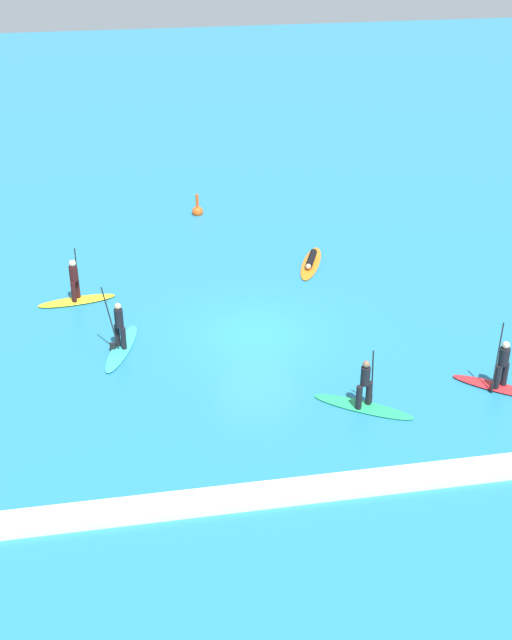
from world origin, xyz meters
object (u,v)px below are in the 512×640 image
(surfer_on_red_board, at_px, (500,377))
(marker_buoy, at_px, (198,211))
(surfer_on_yellow_board, at_px, (76,292))
(surfer_on_green_board, at_px, (364,397))
(surfer_on_orange_board, at_px, (311,262))
(surfer_on_teal_board, at_px, (121,340))

(surfer_on_red_board, relative_size, marker_buoy, 2.39)
(surfer_on_red_board, xyz_separation_m, marker_buoy, (-7.61, 16.14, -0.25))
(surfer_on_yellow_board, bearing_deg, surfer_on_red_board, -40.90)
(surfer_on_yellow_board, xyz_separation_m, surfer_on_red_board, (13.02, -8.20, 0.03))
(surfer_on_green_board, relative_size, surfer_on_yellow_board, 1.01)
(surfer_on_red_board, bearing_deg, surfer_on_orange_board, -32.18)
(surfer_on_orange_board, xyz_separation_m, surfer_on_teal_board, (-7.83, -5.48, 0.26))
(surfer_on_green_board, bearing_deg, surfer_on_teal_board, 179.58)
(surfer_on_orange_board, height_order, surfer_on_yellow_board, surfer_on_yellow_board)
(surfer_on_green_board, distance_m, marker_buoy, 16.70)
(surfer_on_teal_board, distance_m, surfer_on_red_board, 12.33)
(surfer_on_teal_board, relative_size, marker_buoy, 2.85)
(surfer_on_yellow_board, bearing_deg, surfer_on_green_board, -53.32)
(surfer_on_yellow_board, bearing_deg, surfer_on_orange_board, 1.64)
(surfer_on_green_board, relative_size, surfer_on_teal_board, 0.93)
(surfer_on_teal_board, xyz_separation_m, surfer_on_yellow_board, (-1.51, 3.78, 0.02))
(surfer_on_yellow_board, relative_size, marker_buoy, 2.62)
(surfer_on_green_board, xyz_separation_m, surfer_on_red_board, (4.45, 0.26, 0.04))
(surfer_on_green_board, distance_m, surfer_on_red_board, 4.46)
(surfer_on_teal_board, height_order, surfer_on_red_board, surfer_on_teal_board)
(surfer_on_teal_board, relative_size, surfer_on_red_board, 1.19)
(surfer_on_orange_board, xyz_separation_m, surfer_on_yellow_board, (-9.34, -1.70, 0.28))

